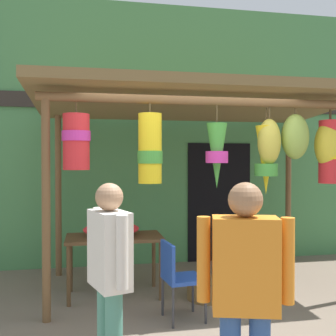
{
  "coord_description": "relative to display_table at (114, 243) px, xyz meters",
  "views": [
    {
      "loc": [
        -1.15,
        -4.23,
        1.71
      ],
      "look_at": [
        -0.08,
        1.22,
        1.6
      ],
      "focal_mm": 43.43,
      "sensor_mm": 36.0,
      "label": 1
    }
  ],
  "objects": [
    {
      "name": "shopper_by_bananas",
      "position": [
        0.63,
        -2.79,
        0.26
      ],
      "size": [
        0.57,
        0.32,
        1.58
      ],
      "color": "#2D5193",
      "rests_on": "ground_plane"
    },
    {
      "name": "shop_facade",
      "position": [
        0.84,
        1.62,
        1.48
      ],
      "size": [
        9.9,
        0.29,
        4.29
      ],
      "color": "#47844C",
      "rests_on": "ground_plane"
    },
    {
      "name": "wicker_basket_by_table",
      "position": [
        1.12,
        -0.34,
        -0.55
      ],
      "size": [
        0.51,
        0.51,
        0.23
      ],
      "primitive_type": "cylinder",
      "color": "brown",
      "rests_on": "ground_plane"
    },
    {
      "name": "folding_chair",
      "position": [
        0.61,
        -0.92,
        -0.16
      ],
      "size": [
        0.44,
        0.44,
        0.84
      ],
      "color": "#2347A8",
      "rests_on": "ground_plane"
    },
    {
      "name": "flower_heap_on_table",
      "position": [
        -0.02,
        0.01,
        0.18
      ],
      "size": [
        0.7,
        0.49,
        0.17
      ],
      "color": "red",
      "rests_on": "display_table"
    },
    {
      "name": "display_table",
      "position": [
        0.0,
        0.0,
        0.0
      ],
      "size": [
        1.2,
        0.65,
        0.76
      ],
      "color": "brown",
      "rests_on": "ground_plane"
    },
    {
      "name": "ground_plane",
      "position": [
        0.84,
        -0.9,
        -0.67
      ],
      "size": [
        30.0,
        30.0,
        0.0
      ],
      "primitive_type": "plane",
      "color": "#756656"
    },
    {
      "name": "market_stall_canopy",
      "position": [
        1.21,
        -0.04,
        1.6
      ],
      "size": [
        4.19,
        2.27,
        2.65
      ],
      "color": "brown",
      "rests_on": "ground_plane"
    },
    {
      "name": "passerby_at_right",
      "position": [
        -0.16,
        -2.08,
        0.24
      ],
      "size": [
        0.33,
        0.57,
        1.54
      ],
      "color": "#4C8E7A",
      "rests_on": "ground_plane"
    }
  ]
}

